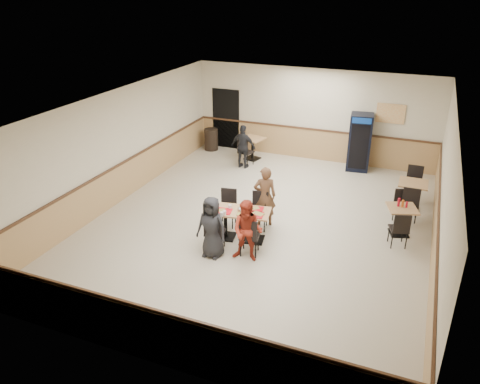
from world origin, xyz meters
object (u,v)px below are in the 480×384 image
at_px(diner_woman_right, 248,231).
at_px(pepsi_cooler, 360,142).
at_px(back_table, 253,145).
at_px(trash_bin, 211,139).
at_px(main_table, 240,220).
at_px(side_table_near, 401,217).
at_px(side_table_far, 412,192).
at_px(diner_woman_left, 212,227).
at_px(lone_diner, 243,147).
at_px(diner_man_opposite, 265,196).

bearing_deg(diner_woman_right, pepsi_cooler, 73.45).
bearing_deg(back_table, trash_bin, 168.31).
bearing_deg(main_table, side_table_near, 15.34).
xyz_separation_m(side_table_near, side_table_far, (0.15, 1.47, 0.05)).
bearing_deg(pepsi_cooler, diner_woman_right, -108.93).
bearing_deg(diner_woman_left, side_table_far, 48.41).
bearing_deg(trash_bin, main_table, -58.77).
relative_size(side_table_near, side_table_far, 1.07).
xyz_separation_m(side_table_far, back_table, (-5.18, 1.99, -0.02)).
height_order(lone_diner, pepsi_cooler, pepsi_cooler).
relative_size(main_table, trash_bin, 1.94).
height_order(diner_woman_right, side_table_far, diner_woman_right).
bearing_deg(diner_man_opposite, side_table_near, 169.87).
bearing_deg(side_table_far, lone_diner, 167.41).
relative_size(diner_man_opposite, back_table, 1.81).
bearing_deg(back_table, diner_woman_left, -77.61).
bearing_deg(pepsi_cooler, back_table, 179.71).
relative_size(main_table, diner_woman_right, 1.05).
relative_size(side_table_near, trash_bin, 1.09).
bearing_deg(lone_diner, diner_man_opposite, 123.15).
bearing_deg(lone_diner, main_table, 114.41).
height_order(side_table_near, back_table, back_table).
bearing_deg(pepsi_cooler, diner_man_opposite, -115.29).
bearing_deg(pepsi_cooler, side_table_near, -74.19).
height_order(lone_diner, trash_bin, lone_diner).
xyz_separation_m(lone_diner, back_table, (0.00, 0.83, -0.21)).
bearing_deg(lone_diner, diner_woman_right, 116.34).
distance_m(lone_diner, back_table, 0.86).
bearing_deg(diner_woman_right, lone_diner, 108.12).
height_order(diner_man_opposite, pepsi_cooler, pepsi_cooler).
height_order(diner_man_opposite, side_table_far, diner_man_opposite).
distance_m(diner_woman_right, side_table_far, 4.94).
bearing_deg(side_table_far, side_table_near, -95.87).
bearing_deg(side_table_near, diner_woman_right, -141.02).
xyz_separation_m(diner_woman_right, side_table_far, (3.09, 3.85, -0.18)).
relative_size(lone_diner, side_table_far, 1.83).
height_order(diner_woman_left, trash_bin, diner_woman_left).
height_order(lone_diner, side_table_near, lone_diner).
height_order(main_table, trash_bin, trash_bin).
distance_m(diner_woman_right, lone_diner, 5.42).
relative_size(diner_woman_right, pepsi_cooler, 0.78).
bearing_deg(diner_woman_right, back_table, 105.16).
height_order(back_table, pepsi_cooler, pepsi_cooler).
height_order(diner_woman_left, diner_woman_right, diner_woman_left).
bearing_deg(side_table_near, trash_bin, 150.44).
xyz_separation_m(main_table, side_table_far, (3.57, 3.09, 0.02)).
bearing_deg(pepsi_cooler, main_table, -115.19).
distance_m(diner_woman_right, diner_man_opposite, 1.66).
bearing_deg(trash_bin, diner_man_opposite, -51.72).
height_order(diner_man_opposite, lone_diner, diner_man_opposite).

